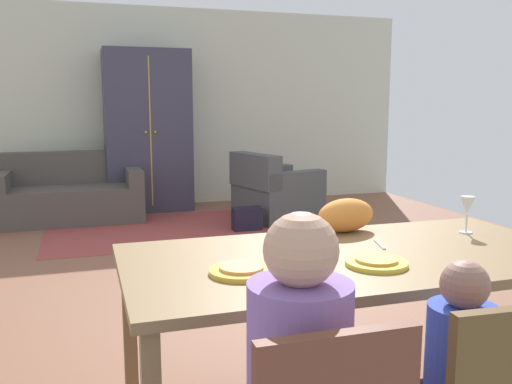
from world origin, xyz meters
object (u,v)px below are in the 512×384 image
(cat, at_px, (346,215))
(dining_table, at_px, (355,268))
(couch, at_px, (71,196))
(handbag, at_px, (247,219))
(plate_near_child, at_px, (376,263))
(armoire, at_px, (148,131))
(plate_near_man, at_px, (242,271))
(wine_glass, at_px, (467,207))
(armchair, at_px, (274,193))

(cat, bearing_deg, dining_table, -120.77)
(dining_table, bearing_deg, couch, 104.58)
(cat, xyz_separation_m, couch, (-1.41, 4.48, -0.54))
(cat, height_order, handbag, cat)
(plate_near_child, distance_m, cat, 0.59)
(couch, height_order, armoire, armoire)
(plate_near_man, bearing_deg, armoire, 87.07)
(plate_near_man, distance_m, plate_near_child, 0.55)
(armoire, distance_m, handbag, 2.01)
(plate_near_child, relative_size, wine_glass, 1.34)
(wine_glass, distance_m, armchair, 4.07)
(dining_table, bearing_deg, plate_near_child, -90.00)
(plate_near_man, bearing_deg, dining_table, 12.42)
(plate_near_man, bearing_deg, wine_glass, 13.41)
(wine_glass, distance_m, handbag, 3.61)
(dining_table, height_order, wine_glass, wine_glass)
(dining_table, bearing_deg, handbag, 80.50)
(wine_glass, relative_size, armoire, 0.09)
(dining_table, distance_m, cat, 0.44)
(wine_glass, height_order, handbag, wine_glass)
(armoire, bearing_deg, plate_near_child, -87.16)
(couch, bearing_deg, cat, -72.46)
(dining_table, relative_size, plate_near_child, 7.92)
(wine_glass, height_order, cat, wine_glass)
(plate_near_man, height_order, armchair, armchair)
(plate_near_child, distance_m, armoire, 5.46)
(cat, relative_size, handbag, 1.00)
(dining_table, bearing_deg, armoire, 92.93)
(couch, relative_size, armoire, 0.80)
(plate_near_man, bearing_deg, cat, 36.14)
(handbag, bearing_deg, cat, -98.06)
(plate_near_man, relative_size, cat, 0.78)
(couch, xyz_separation_m, armchair, (2.38, -0.67, 0.02))
(cat, relative_size, armchair, 0.30)
(handbag, bearing_deg, armchair, 44.26)
(couch, bearing_deg, handbag, -31.57)
(cat, distance_m, handbag, 3.43)
(wine_glass, xyz_separation_m, armoire, (-0.98, 5.08, 0.16))
(armoire, bearing_deg, cat, -85.08)
(couch, bearing_deg, wine_glass, -67.10)
(armchair, relative_size, armoire, 0.50)
(dining_table, xyz_separation_m, plate_near_man, (-0.54, -0.12, 0.07))
(armoire, xyz_separation_m, handbag, (0.89, -1.56, -0.92))
(plate_near_child, bearing_deg, wine_glass, 26.79)
(cat, relative_size, armoire, 0.15)
(armchair, xyz_separation_m, armoire, (-1.39, 1.07, 0.73))
(couch, bearing_deg, armchair, -15.77)
(armchair, bearing_deg, cat, -104.28)
(dining_table, distance_m, armchair, 4.35)
(plate_near_child, height_order, wine_glass, wine_glass)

